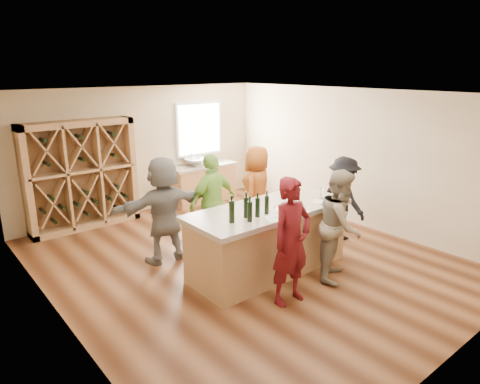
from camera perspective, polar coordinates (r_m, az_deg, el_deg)
floor at (r=7.50m, az=0.39°, el=-9.31°), size 6.00×7.00×0.10m
ceiling at (r=6.77m, az=0.43°, el=13.41°), size 6.00×7.00×0.10m
wall_back at (r=9.92m, az=-12.92°, el=5.49°), size 6.00×0.10×2.80m
wall_front at (r=4.97m, az=27.87°, el=-6.83°), size 6.00×0.10×2.80m
wall_left at (r=5.64m, az=-24.19°, el=-3.72°), size 0.10×7.00×2.80m
wall_right at (r=9.20m, az=15.20°, el=4.51°), size 0.10×7.00×2.80m
window_frame at (r=10.54m, az=-5.49°, el=8.38°), size 1.30×0.06×1.30m
window_pane at (r=10.51m, az=-5.38°, el=8.36°), size 1.18×0.01×1.18m
wine_rack at (r=9.16m, az=-20.37°, el=2.08°), size 2.20×0.45×2.20m
back_counter_base at (r=10.53m, az=-4.92°, el=1.04°), size 1.60×0.58×0.86m
back_counter_top at (r=10.42m, az=-4.98°, el=3.49°), size 1.70×0.62×0.06m
sink at (r=10.28m, az=-5.92°, el=3.99°), size 0.54×0.54×0.19m
faucet at (r=10.42m, az=-6.48°, el=4.46°), size 0.02×0.02×0.30m
tasting_counter_base at (r=6.93m, az=3.79°, el=-6.60°), size 2.60×1.00×1.00m
tasting_counter_top at (r=6.73m, az=3.88°, el=-2.37°), size 2.72×1.12×0.08m
wine_bottle_a at (r=6.01m, az=-1.11°, el=-2.62°), size 0.11×0.11×0.32m
wine_bottle_b at (r=6.05m, az=1.32°, el=-2.62°), size 0.09×0.09×0.30m
wine_bottle_c at (r=6.22m, az=0.83°, el=-2.06°), size 0.08×0.08×0.31m
wine_bottle_d at (r=6.25m, az=2.35°, el=-2.07°), size 0.07×0.07×0.29m
wine_bottle_e at (r=6.39m, az=3.58°, el=-1.73°), size 0.08×0.08×0.28m
wine_glass_a at (r=6.24m, az=4.85°, el=-2.75°), size 0.08×0.08×0.16m
wine_glass_b at (r=6.54m, az=7.44°, el=-1.83°), size 0.09×0.09×0.18m
wine_glass_c at (r=6.95m, az=10.82°, el=-0.94°), size 0.08×0.08×0.17m
wine_glass_d at (r=6.87m, az=7.73°, el=-0.97°), size 0.08×0.08×0.18m
wine_glass_e at (r=7.26m, az=10.84°, el=-0.16°), size 0.08×0.08×0.18m
tasting_menu_a at (r=6.22m, az=4.51°, el=-3.57°), size 0.31×0.36×0.00m
tasting_menu_b at (r=6.59m, az=8.03°, el=-2.53°), size 0.27×0.32×0.00m
tasting_menu_c at (r=7.08m, az=10.90°, el=-1.34°), size 0.27×0.33×0.00m
person_near_left at (r=5.91m, az=6.84°, el=-6.57°), size 0.67×0.49×1.81m
person_near_right at (r=6.74m, az=13.20°, el=-4.31°), size 0.96×0.82×1.73m
person_server at (r=8.34m, az=13.57°, el=-0.82°), size 0.65×1.10×1.60m
person_far_mid at (r=7.66m, az=-3.65°, el=-1.33°), size 1.08×0.63×1.75m
person_far_right at (r=8.36m, az=2.22°, el=0.23°), size 1.02×0.91×1.76m
person_far_left at (r=7.24m, az=-10.12°, el=-2.33°), size 1.73×0.74×1.82m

